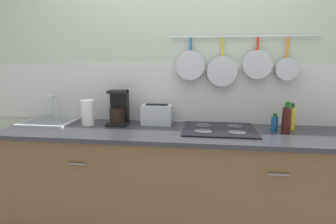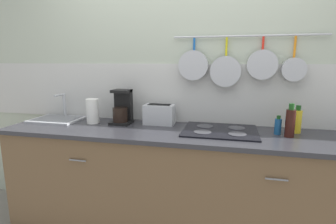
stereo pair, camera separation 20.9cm
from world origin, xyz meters
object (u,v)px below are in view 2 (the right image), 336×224
Objects in this scene: coffee_maker at (122,109)px; bottle_cooking_wine at (290,122)px; paper_towel_roll at (93,111)px; bottle_sesame_oil at (297,121)px; toaster at (159,114)px; bottle_olive_oil at (278,126)px.

coffee_maker reaches higher than bottle_cooking_wine.
bottle_cooking_wine is at bearing -2.28° from paper_towel_roll.
bottle_cooking_wine is 1.15× the size of bottle_sesame_oil.
bottle_sesame_oil is (1.12, -0.03, 0.01)m from toaster.
toaster is 1.29× the size of bottle_sesame_oil.
bottle_cooking_wine reaches higher than bottle_olive_oil.
paper_towel_roll is 0.79× the size of toaster.
paper_towel_roll reaches higher than bottle_olive_oil.
bottle_sesame_oil is (0.15, 0.08, 0.03)m from bottle_olive_oil.
coffee_maker is 1.31m from bottle_olive_oil.
bottle_cooking_wine reaches higher than bottle_sesame_oil.
bottle_olive_oil is 0.17m from bottle_sesame_oil.
bottle_olive_oil is at bearing 142.43° from bottle_cooking_wine.
bottle_olive_oil is 0.58× the size of bottle_cooking_wine.
coffee_maker is 0.34m from toaster.
bottle_olive_oil is 0.10m from bottle_cooking_wine.
toaster is at bearing 170.72° from bottle_cooking_wine.
coffee_maker is (0.26, 0.06, 0.01)m from paper_towel_roll.
paper_towel_roll reaches higher than toaster.
paper_towel_roll is 1.63m from bottle_cooking_wine.
coffee_maker is 1.45m from bottle_sesame_oil.
coffee_maker is 1.40× the size of bottle_sesame_oil.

